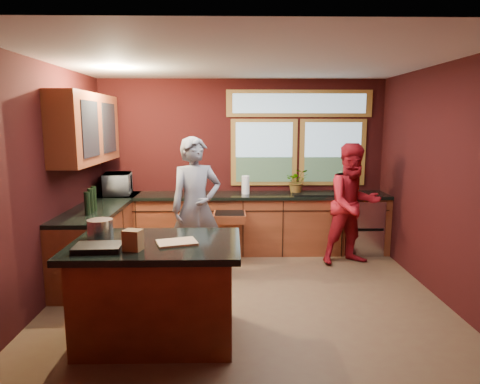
{
  "coord_description": "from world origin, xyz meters",
  "views": [
    {
      "loc": [
        -0.17,
        -4.84,
        2.05
      ],
      "look_at": [
        -0.06,
        0.4,
        1.17
      ],
      "focal_mm": 32.0,
      "sensor_mm": 36.0,
      "label": 1
    }
  ],
  "objects_px": {
    "island": "(157,290)",
    "person_grey": "(196,208)",
    "person_red": "(353,204)",
    "stock_pot": "(100,229)",
    "cutting_board": "(177,242)"
  },
  "relations": [
    {
      "from": "island",
      "to": "person_grey",
      "type": "height_order",
      "value": "person_grey"
    },
    {
      "from": "person_grey",
      "to": "person_red",
      "type": "bearing_deg",
      "value": -8.68
    },
    {
      "from": "island",
      "to": "person_grey",
      "type": "distance_m",
      "value": 1.73
    },
    {
      "from": "island",
      "to": "stock_pot",
      "type": "xyz_separation_m",
      "value": [
        -0.55,
        0.15,
        0.56
      ]
    },
    {
      "from": "person_grey",
      "to": "person_red",
      "type": "distance_m",
      "value": 2.25
    },
    {
      "from": "person_grey",
      "to": "person_red",
      "type": "xyz_separation_m",
      "value": [
        2.2,
        0.48,
        -0.05
      ]
    },
    {
      "from": "person_grey",
      "to": "stock_pot",
      "type": "xyz_separation_m",
      "value": [
        -0.79,
        -1.5,
        0.11
      ]
    },
    {
      "from": "cutting_board",
      "to": "person_red",
      "type": "bearing_deg",
      "value": 44.29
    },
    {
      "from": "person_grey",
      "to": "stock_pot",
      "type": "bearing_deg",
      "value": -138.58
    },
    {
      "from": "person_grey",
      "to": "person_red",
      "type": "relative_size",
      "value": 1.06
    },
    {
      "from": "person_red",
      "to": "stock_pot",
      "type": "bearing_deg",
      "value": -161.01
    },
    {
      "from": "cutting_board",
      "to": "island",
      "type": "bearing_deg",
      "value": 165.96
    },
    {
      "from": "person_red",
      "to": "stock_pot",
      "type": "distance_m",
      "value": 3.59
    },
    {
      "from": "island",
      "to": "person_grey",
      "type": "relative_size",
      "value": 0.84
    },
    {
      "from": "person_red",
      "to": "island",
      "type": "bearing_deg",
      "value": -153.39
    }
  ]
}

